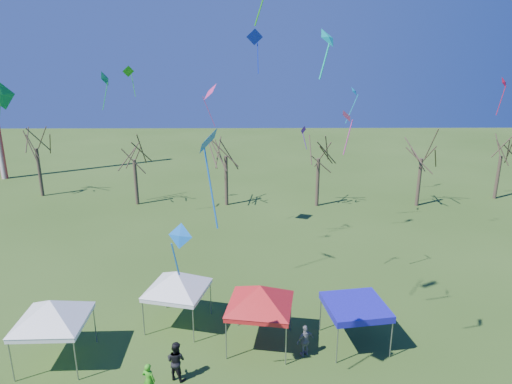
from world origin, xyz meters
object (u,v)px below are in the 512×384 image
(tree_0, at_px, (34,131))
(tree_1, at_px, (133,143))
(tree_2, at_px, (225,138))
(tent_white_mid, at_px, (177,275))
(tent_white_west, at_px, (50,305))
(person_green, at_px, (149,380))
(tree_5, at_px, (504,140))
(tent_blue, at_px, (356,307))
(person_grey, at_px, (305,341))
(tree_3, at_px, (319,141))
(person_dark, at_px, (176,361))
(tent_red, at_px, (260,290))
(tree_4, at_px, (423,141))

(tree_0, distance_m, tree_1, 10.47)
(tree_1, relative_size, tree_2, 0.92)
(tent_white_mid, bearing_deg, tree_0, 126.88)
(tent_white_west, relative_size, person_green, 2.66)
(tree_5, height_order, tent_blue, tree_5)
(tent_white_mid, relative_size, person_grey, 2.48)
(person_grey, bearing_deg, tent_blue, 171.19)
(tree_3, xyz_separation_m, person_dark, (-9.34, -23.49, -5.18))
(tent_red, distance_m, person_dark, 4.86)
(tree_3, distance_m, tent_white_west, 27.02)
(person_dark, bearing_deg, tent_white_west, 11.76)
(tree_4, distance_m, tent_white_mid, 27.40)
(tree_2, relative_size, person_green, 5.30)
(tent_white_west, distance_m, tent_blue, 13.97)
(tree_5, xyz_separation_m, tent_blue, (-18.81, -23.09, -3.72))
(tent_white_mid, distance_m, tent_blue, 8.97)
(person_grey, bearing_deg, tent_white_mid, -51.01)
(tent_blue, bearing_deg, tent_white_mid, 168.76)
(tree_3, relative_size, tent_white_mid, 2.05)
(tent_red, bearing_deg, tent_white_west, -172.77)
(tree_4, height_order, person_green, tree_4)
(tent_blue, height_order, person_grey, tent_blue)
(tree_2, bearing_deg, tree_3, -2.27)
(tree_0, height_order, person_dark, tree_0)
(tree_3, height_order, person_dark, tree_3)
(tree_5, distance_m, tent_red, 32.96)
(tent_white_west, bearing_deg, person_grey, 1.52)
(person_dark, bearing_deg, tree_3, -87.50)
(tree_2, xyz_separation_m, person_green, (-1.90, -24.88, -5.52))
(tent_red, relative_size, person_dark, 2.28)
(tree_3, bearing_deg, tent_red, -105.07)
(tree_1, distance_m, tent_white_west, 23.10)
(person_grey, bearing_deg, person_dark, -13.36)
(tree_0, bearing_deg, person_green, -59.26)
(tree_1, distance_m, tree_3, 16.81)
(tree_1, bearing_deg, tree_3, -2.06)
(tree_2, height_order, tent_blue, tree_2)
(tree_5, height_order, person_green, tree_5)
(person_grey, height_order, person_green, person_grey)
(person_grey, xyz_separation_m, person_green, (-6.72, -2.60, -0.01))
(tree_2, relative_size, tree_4, 1.04)
(tree_3, xyz_separation_m, tent_blue, (-1.12, -21.06, -4.07))
(tent_white_west, relative_size, tent_white_mid, 1.06)
(tree_1, height_order, person_grey, tree_1)
(tree_2, xyz_separation_m, tent_red, (2.73, -21.40, -3.33))
(tree_3, relative_size, tent_white_west, 1.92)
(tree_2, relative_size, person_grey, 5.24)
(person_dark, bearing_deg, tree_1, -48.62)
(tree_5, height_order, person_dark, tree_5)
(tree_3, bearing_deg, tree_5, 6.52)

